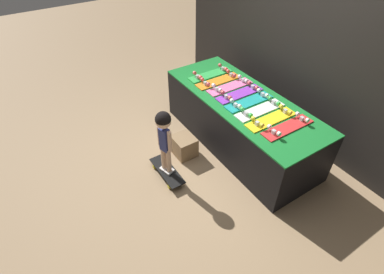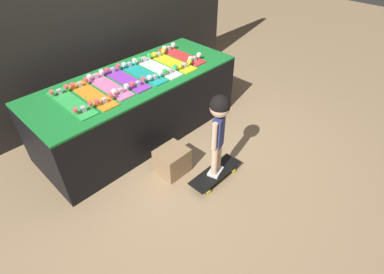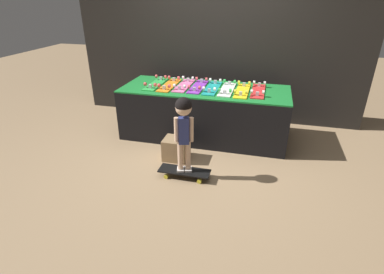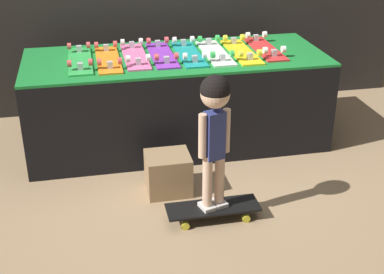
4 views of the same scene
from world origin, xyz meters
The scene contains 14 objects.
ground_plane centered at (0.00, 0.00, 0.00)m, with size 16.00×16.00×0.00m, color #9E7F5B.
back_wall centered at (0.00, 1.38, 1.21)m, with size 4.76×0.10×2.42m.
display_rack centered at (0.00, 0.52, 0.38)m, with size 2.40×0.94×0.75m.
skateboard_green_on_rack centered at (-0.75, 0.53, 0.77)m, with size 0.18×0.69×0.09m.
skateboard_orange_on_rack centered at (-0.54, 0.51, 0.77)m, with size 0.18×0.69×0.09m.
skateboard_pink_on_rack centered at (-0.32, 0.55, 0.77)m, with size 0.18×0.69×0.09m.
skateboard_purple_on_rack centered at (-0.11, 0.55, 0.77)m, with size 0.18×0.69×0.09m.
skateboard_teal_on_rack centered at (0.11, 0.53, 0.77)m, with size 0.18×0.69×0.09m.
skateboard_white_on_rack centered at (0.32, 0.52, 0.77)m, with size 0.18×0.69×0.09m.
skateboard_yellow_on_rack centered at (0.54, 0.50, 0.77)m, with size 0.18×0.69×0.09m.
skateboard_red_on_rack centered at (0.75, 0.55, 0.77)m, with size 0.18×0.69×0.09m.
skateboard_on_floor centered at (0.02, -0.67, 0.07)m, with size 0.62×0.20×0.09m.
child centered at (0.02, -0.67, 0.73)m, with size 0.21×0.18×0.91m.
storage_box centered at (-0.21, -0.27, 0.14)m, with size 0.31×0.28×0.29m.
Camera 3 is at (0.87, -3.58, 2.00)m, focal length 28.00 mm.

